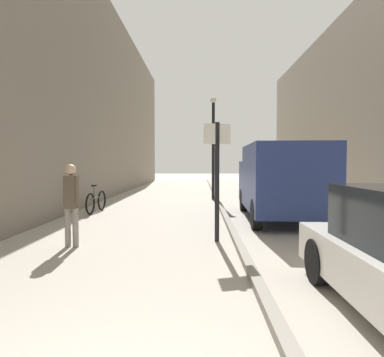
{
  "coord_description": "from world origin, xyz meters",
  "views": [
    {
      "loc": [
        0.78,
        -1.43,
        1.73
      ],
      "look_at": [
        0.53,
        9.57,
        1.22
      ],
      "focal_mm": 32.08,
      "sensor_mm": 36.0,
      "label": 1
    }
  ],
  "objects_px": {
    "delivery_van": "(280,180)",
    "bicycle_leaning": "(96,201)",
    "lamp_post": "(213,141)",
    "pedestrian_main_foreground": "(71,199)",
    "street_sign_post": "(217,171)"
  },
  "relations": [
    {
      "from": "pedestrian_main_foreground",
      "to": "delivery_van",
      "type": "relative_size",
      "value": 0.33
    },
    {
      "from": "pedestrian_main_foreground",
      "to": "lamp_post",
      "type": "height_order",
      "value": "lamp_post"
    },
    {
      "from": "pedestrian_main_foreground",
      "to": "delivery_van",
      "type": "height_order",
      "value": "delivery_van"
    },
    {
      "from": "bicycle_leaning",
      "to": "lamp_post",
      "type": "bearing_deg",
      "value": 50.08
    },
    {
      "from": "delivery_van",
      "to": "lamp_post",
      "type": "distance_m",
      "value": 6.08
    },
    {
      "from": "street_sign_post",
      "to": "lamp_post",
      "type": "relative_size",
      "value": 0.55
    },
    {
      "from": "delivery_van",
      "to": "street_sign_post",
      "type": "bearing_deg",
      "value": -122.84
    },
    {
      "from": "lamp_post",
      "to": "street_sign_post",
      "type": "bearing_deg",
      "value": -91.7
    },
    {
      "from": "lamp_post",
      "to": "delivery_van",
      "type": "bearing_deg",
      "value": -72.05
    },
    {
      "from": "street_sign_post",
      "to": "bicycle_leaning",
      "type": "distance_m",
      "value": 5.95
    },
    {
      "from": "lamp_post",
      "to": "bicycle_leaning",
      "type": "xyz_separation_m",
      "value": [
        -4.22,
        -4.29,
        -2.34
      ]
    },
    {
      "from": "delivery_van",
      "to": "bicycle_leaning",
      "type": "distance_m",
      "value": 6.23
    },
    {
      "from": "bicycle_leaning",
      "to": "delivery_van",
      "type": "bearing_deg",
      "value": -7.64
    },
    {
      "from": "delivery_van",
      "to": "bicycle_leaning",
      "type": "height_order",
      "value": "delivery_van"
    },
    {
      "from": "delivery_van",
      "to": "lamp_post",
      "type": "relative_size",
      "value": 1.07
    }
  ]
}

